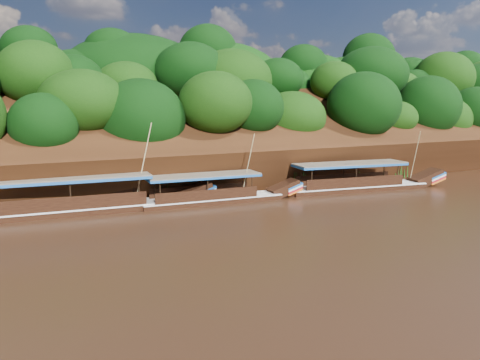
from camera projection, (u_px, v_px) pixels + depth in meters
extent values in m
plane|color=black|center=(282.00, 221.00, 30.80)|extent=(160.00, 160.00, 0.00)
cube|color=black|center=(193.00, 148.00, 44.31)|extent=(120.00, 16.12, 13.64)
cube|color=black|center=(162.00, 170.00, 53.69)|extent=(120.00, 24.00, 12.00)
ellipsoid|color=#0D3809|center=(133.00, 152.00, 40.76)|extent=(18.00, 8.00, 6.40)
ellipsoid|color=#0D3809|center=(168.00, 88.00, 49.52)|extent=(24.00, 11.00, 8.40)
ellipsoid|color=#0D3809|center=(393.00, 141.00, 53.68)|extent=(18.00, 8.00, 6.00)
ellipsoid|color=#0D3809|center=(409.00, 94.00, 63.84)|extent=(22.00, 10.00, 8.00)
cube|color=black|center=(357.00, 190.00, 41.65)|extent=(13.23, 4.09, 0.92)
cube|color=silver|center=(357.00, 185.00, 41.57)|extent=(13.24, 4.16, 0.10)
cube|color=black|center=(425.00, 178.00, 43.83)|extent=(3.29, 2.11, 1.78)
cube|color=#18549F|center=(433.00, 175.00, 44.04)|extent=(1.84, 1.96, 0.66)
cube|color=#A9121E|center=(432.00, 178.00, 44.10)|extent=(1.84, 1.96, 0.66)
cube|color=brown|center=(350.00, 163.00, 40.98)|extent=(10.48, 4.02, 0.12)
cube|color=#18549F|center=(350.00, 165.00, 41.00)|extent=(10.48, 4.02, 0.18)
cylinder|color=tan|center=(415.00, 156.00, 42.44)|extent=(1.14, 1.89, 4.56)
cube|color=black|center=(213.00, 203.00, 36.49)|extent=(11.27, 2.78, 0.84)
cube|color=silver|center=(213.00, 198.00, 36.42)|extent=(11.28, 2.84, 0.09)
cube|color=black|center=(284.00, 189.00, 38.80)|extent=(2.74, 1.71, 1.57)
cube|color=#18549F|center=(291.00, 185.00, 39.03)|extent=(1.48, 1.68, 0.57)
cube|color=#A9121E|center=(291.00, 189.00, 39.08)|extent=(1.48, 1.68, 0.57)
cube|color=brown|center=(204.00, 175.00, 35.85)|extent=(8.88, 2.93, 0.11)
cube|color=#18549F|center=(204.00, 176.00, 35.87)|extent=(8.88, 2.93, 0.17)
cylinder|color=tan|center=(248.00, 165.00, 36.57)|extent=(0.50, 1.27, 4.90)
cube|color=black|center=(84.00, 213.00, 33.20)|extent=(14.29, 3.35, 0.97)
cube|color=silver|center=(84.00, 207.00, 33.13)|extent=(14.29, 3.42, 0.11)
cube|color=black|center=(192.00, 194.00, 36.12)|extent=(3.44, 2.00, 1.90)
cube|color=#18549F|center=(202.00, 189.00, 36.41)|extent=(1.86, 1.96, 0.71)
cube|color=#A9121E|center=(203.00, 194.00, 36.47)|extent=(1.86, 1.96, 0.71)
cube|color=brown|center=(69.00, 178.00, 32.44)|extent=(11.25, 3.48, 0.13)
cube|color=#18549F|center=(69.00, 180.00, 32.46)|extent=(11.25, 3.48, 0.19)
cylinder|color=tan|center=(143.00, 162.00, 34.08)|extent=(1.52, 0.30, 5.74)
cone|color=#1D5916|center=(68.00, 198.00, 33.88)|extent=(1.50, 1.50, 1.76)
cone|color=#1D5916|center=(166.00, 192.00, 36.47)|extent=(1.50, 1.50, 1.60)
cone|color=#1D5916|center=(223.00, 184.00, 39.55)|extent=(1.50, 1.50, 1.90)
cone|color=#1D5916|center=(297.00, 178.00, 42.34)|extent=(1.50, 1.50, 2.03)
cone|color=#1D5916|center=(351.00, 173.00, 45.49)|extent=(1.50, 1.50, 1.82)
cone|color=#1D5916|center=(400.00, 169.00, 48.11)|extent=(1.50, 1.50, 1.85)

